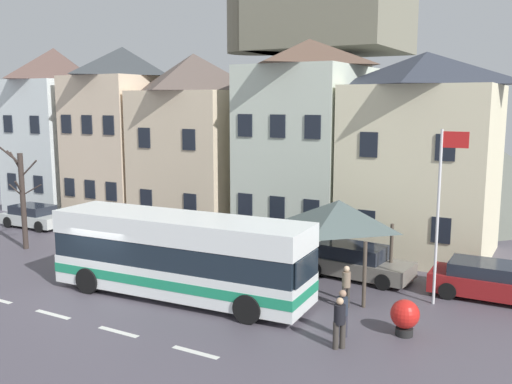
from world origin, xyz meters
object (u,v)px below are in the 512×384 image
Objects in this scene: parked_car_01 at (492,281)px; flagpole at (441,204)px; bus_shelter at (339,214)px; parked_car_00 at (35,216)px; pedestrian_00 at (342,309)px; townhouse_02 at (195,142)px; townhouse_03 at (308,140)px; townhouse_04 at (422,155)px; harbour_buoy at (405,316)px; public_bench at (350,262)px; pedestrian_01 at (339,322)px; townhouse_01 at (125,133)px; transit_bus at (180,257)px; townhouse_00 at (58,129)px; pedestrian_02 at (346,284)px; parked_car_03 at (168,234)px; hilltop_castle at (330,112)px; parked_car_02 at (355,262)px; bare_tree_00 at (22,197)px.

parked_car_01 is 3.83m from flagpole.
bus_shelter is 0.91× the size of parked_car_00.
parked_car_01 is 3.01× the size of pedestrian_00.
bus_shelter is (11.27, -6.25, -2.03)m from townhouse_02.
parked_car_01 is at bearing -29.01° from townhouse_03.
townhouse_04 is 8.23× the size of harbour_buoy.
public_bench is (-1.72, -4.76, -4.27)m from townhouse_04.
pedestrian_00 is 0.89m from pedestrian_01.
townhouse_01 is at bearing 161.70° from flagpole.
townhouse_04 is 6.62m from public_bench.
transit_bus is 6.60m from pedestrian_00.
townhouse_00 reaches higher than public_bench.
pedestrian_02 is at bearing -144.04° from flagpole.
townhouse_03 is at bearing 53.47° from parked_car_03.
transit_bus is 1.62× the size of flagpole.
pedestrian_00 is at bearing -113.96° from flagpole.
transit_bus is at bearing -126.87° from public_bench.
pedestrian_01 is at bearing -40.74° from townhouse_02.
pedestrian_01 reaches higher than public_bench.
pedestrian_00 is at bearing -7.18° from transit_bus.
townhouse_02 is 16.61m from hilltop_castle.
public_bench is at bearing -65.40° from hilltop_castle.
bus_shelter is 0.57× the size of flagpole.
townhouse_01 is 17.55m from hilltop_castle.
townhouse_01 reaches higher than townhouse_03.
townhouse_00 is 6.82× the size of pedestrian_01.
townhouse_04 is 0.26× the size of hilltop_castle.
townhouse_03 is 11.76m from transit_bus.
parked_car_00 is 2.50× the size of pedestrian_01.
pedestrian_01 is (11.86, -6.93, 0.20)m from parked_car_03.
parked_car_01 is 0.97× the size of parked_car_02.
parked_car_01 is at bearing 6.02° from parked_car_02.
parked_car_00 is 2.34× the size of public_bench.
flagpole reaches higher than bare_tree_00.
townhouse_01 is 6.87× the size of pedestrian_02.
townhouse_03 reaches higher than pedestrian_01.
transit_bus is at bearing -120.01° from townhouse_04.
townhouse_03 reaches higher than bare_tree_00.
townhouse_03 is 14.07m from harbour_buoy.
townhouse_03 is 6.92× the size of pedestrian_00.
harbour_buoy is at bearing -54.96° from public_bench.
parked_car_01 is (3.96, -5.13, -4.08)m from townhouse_04.
pedestrian_01 reaches higher than parked_car_02.
bare_tree_00 is at bearing 176.33° from harbour_buoy.
townhouse_00 is 5.76m from townhouse_01.
townhouse_00 is 6.37× the size of public_bench.
public_bench is at bearing 107.97° from pedestrian_00.
townhouse_00 is 24.04m from parked_car_02.
townhouse_02 is 5.87× the size of public_bench.
townhouse_03 is 6.19× the size of public_bench.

